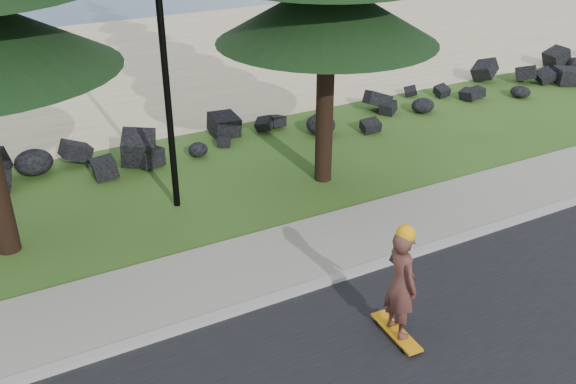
% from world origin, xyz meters
% --- Properties ---
extents(ground, '(160.00, 160.00, 0.00)m').
position_xyz_m(ground, '(0.00, 0.00, 0.00)').
color(ground, '#335219').
rests_on(ground, ground).
extents(kerb, '(160.00, 0.20, 0.10)m').
position_xyz_m(kerb, '(0.00, -0.90, 0.05)').
color(kerb, '#AAA299').
rests_on(kerb, ground).
extents(sidewalk, '(160.00, 2.00, 0.08)m').
position_xyz_m(sidewalk, '(0.00, 0.20, 0.04)').
color(sidewalk, gray).
rests_on(sidewalk, ground).
extents(beach_sand, '(160.00, 15.00, 0.01)m').
position_xyz_m(beach_sand, '(0.00, 14.50, 0.01)').
color(beach_sand, tan).
rests_on(beach_sand, ground).
extents(seawall_boulders, '(60.00, 2.40, 1.10)m').
position_xyz_m(seawall_boulders, '(0.00, 5.60, 0.00)').
color(seawall_boulders, black).
rests_on(seawall_boulders, ground).
extents(lamp_post, '(0.25, 0.14, 8.14)m').
position_xyz_m(lamp_post, '(0.00, 3.20, 4.13)').
color(lamp_post, black).
rests_on(lamp_post, ground).
extents(skateboarder, '(0.47, 1.11, 2.04)m').
position_xyz_m(skateboarder, '(1.58, -2.66, 1.03)').
color(skateboarder, orange).
rests_on(skateboarder, ground).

